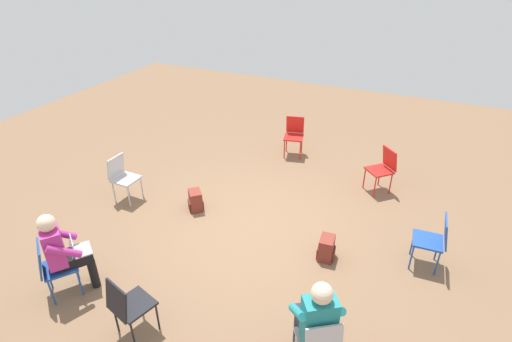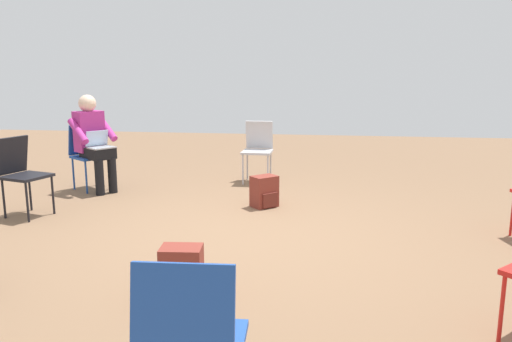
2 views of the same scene
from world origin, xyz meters
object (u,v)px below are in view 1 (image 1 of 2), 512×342
(chair_east, at_px, (294,133))
(chair_west, at_px, (128,305))
(backpack_near_laptop_user, at_px, (326,249))
(person_with_laptop, at_px, (63,249))
(chair_south, at_px, (434,238))
(chair_north, at_px, (122,175))
(person_in_teal, at_px, (316,317))
(backpack_by_empty_chair, at_px, (196,201))
(chair_northwest, at_px, (53,265))
(chair_southeast, at_px, (383,167))

(chair_east, bearing_deg, chair_west, 75.68)
(chair_east, bearing_deg, backpack_near_laptop_user, 104.98)
(chair_east, xyz_separation_m, person_with_laptop, (-4.99, 1.29, 0.20))
(chair_east, height_order, person_with_laptop, person_with_laptop)
(chair_south, height_order, chair_north, same)
(person_in_teal, bearing_deg, chair_south, 29.36)
(chair_north, relative_size, person_in_teal, 0.69)
(chair_north, height_order, backpack_near_laptop_user, chair_north)
(chair_west, height_order, chair_north, same)
(person_in_teal, bearing_deg, backpack_by_empty_chair, 110.00)
(chair_northwest, relative_size, person_with_laptop, 0.69)
(person_in_teal, xyz_separation_m, backpack_near_laptop_user, (1.69, 0.33, -0.54))
(chair_northwest, relative_size, backpack_by_empty_chair, 2.36)
(chair_south, relative_size, backpack_near_laptop_user, 2.36)
(backpack_near_laptop_user, height_order, backpack_by_empty_chair, same)
(chair_northwest, bearing_deg, backpack_by_empty_chair, 112.00)
(chair_west, height_order, chair_southeast, same)
(person_with_laptop, bearing_deg, chair_south, 65.41)
(chair_northwest, height_order, backpack_by_empty_chair, chair_northwest)
(person_with_laptop, height_order, backpack_by_empty_chair, person_with_laptop)
(chair_south, relative_size, chair_northwest, 1.00)
(chair_west, relative_size, chair_north, 1.00)
(chair_northwest, relative_size, person_in_teal, 0.69)
(person_with_laptop, xyz_separation_m, person_in_teal, (0.32, -3.22, 0.00))
(person_with_laptop, bearing_deg, person_in_teal, 41.10)
(chair_north, xyz_separation_m, person_with_laptop, (-2.02, -0.85, 0.20))
(person_in_teal, distance_m, backpack_by_empty_chair, 3.41)
(chair_west, relative_size, chair_east, 1.00)
(chair_north, xyz_separation_m, person_in_teal, (-1.70, -4.07, 0.20))
(person_in_teal, height_order, backpack_by_empty_chair, person_in_teal)
(chair_south, distance_m, chair_east, 3.91)
(chair_east, relative_size, chair_north, 1.00)
(chair_south, height_order, person_in_teal, person_in_teal)
(chair_west, bearing_deg, chair_south, 57.32)
(chair_northwest, distance_m, backpack_near_laptop_user, 3.70)
(chair_east, distance_m, backpack_by_empty_chair, 2.85)
(chair_northwest, xyz_separation_m, backpack_near_laptop_user, (2.15, -2.99, -0.34))
(chair_east, distance_m, backpack_near_laptop_user, 3.40)
(backpack_by_empty_chair, bearing_deg, chair_east, -16.66)
(chair_northwest, height_order, person_with_laptop, person_with_laptop)
(backpack_near_laptop_user, bearing_deg, chair_east, 28.26)
(backpack_near_laptop_user, relative_size, backpack_by_empty_chair, 1.00)
(backpack_by_empty_chair, bearing_deg, chair_south, -87.18)
(chair_northwest, distance_m, backpack_by_empty_chair, 2.50)
(person_with_laptop, relative_size, backpack_near_laptop_user, 3.44)
(backpack_near_laptop_user, bearing_deg, backpack_by_empty_chair, 83.75)
(chair_northwest, distance_m, person_in_teal, 3.36)
(backpack_by_empty_chair, bearing_deg, person_with_laptop, 168.09)
(person_with_laptop, distance_m, person_in_teal, 3.24)
(chair_south, xyz_separation_m, chair_east, (2.53, 2.98, 0.00))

